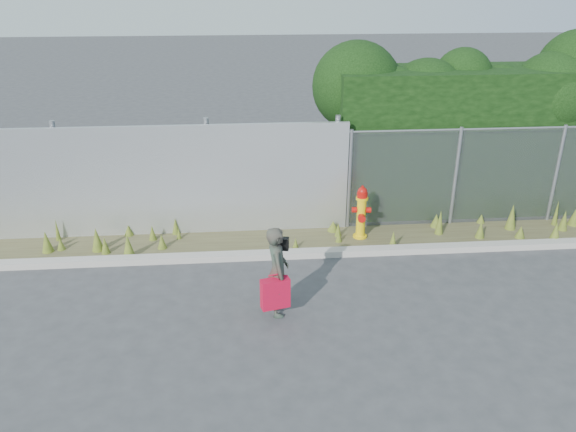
% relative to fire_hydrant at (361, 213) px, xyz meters
% --- Properties ---
extents(ground, '(80.00, 80.00, 0.00)m').
position_rel_fire_hydrant_xyz_m(ground, '(-1.21, -2.48, -0.53)').
color(ground, '#3A3A3D').
rests_on(ground, ground).
extents(curb, '(16.00, 0.22, 0.12)m').
position_rel_fire_hydrant_xyz_m(curb, '(-1.21, -0.68, -0.47)').
color(curb, '#A49E94').
rests_on(curb, ground).
extents(weed_strip, '(16.00, 1.23, 0.55)m').
position_rel_fire_hydrant_xyz_m(weed_strip, '(-0.38, -0.05, -0.41)').
color(weed_strip, '#4B452B').
rests_on(weed_strip, ground).
extents(corrugated_fence, '(8.50, 0.21, 2.30)m').
position_rel_fire_hydrant_xyz_m(corrugated_fence, '(-4.45, 0.53, 0.57)').
color(corrugated_fence, '#B5B8BD').
rests_on(corrugated_fence, ground).
extents(chainlink_fence, '(6.50, 0.07, 2.05)m').
position_rel_fire_hydrant_xyz_m(chainlink_fence, '(3.04, 0.52, 0.50)').
color(chainlink_fence, gray).
rests_on(chainlink_fence, ground).
extents(hedge, '(7.76, 2.09, 3.74)m').
position_rel_fire_hydrant_xyz_m(hedge, '(3.13, 1.59, 1.49)').
color(hedge, black).
rests_on(hedge, ground).
extents(fire_hydrant, '(0.37, 0.33, 1.09)m').
position_rel_fire_hydrant_xyz_m(fire_hydrant, '(0.00, 0.00, 0.00)').
color(fire_hydrant, yellow).
rests_on(fire_hydrant, ground).
extents(woman, '(0.36, 0.53, 1.43)m').
position_rel_fire_hydrant_xyz_m(woman, '(-1.78, -2.46, 0.19)').
color(woman, '#0E5A45').
rests_on(woman, ground).
extents(red_tote_bag, '(0.43, 0.16, 0.56)m').
position_rel_fire_hydrant_xyz_m(red_tote_bag, '(-1.83, -2.65, -0.08)').
color(red_tote_bag, '#B90A2C').
extents(black_shoulder_bag, '(0.25, 0.11, 0.19)m').
position_rel_fire_hydrant_xyz_m(black_shoulder_bag, '(-1.73, -2.33, 0.58)').
color(black_shoulder_bag, black).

